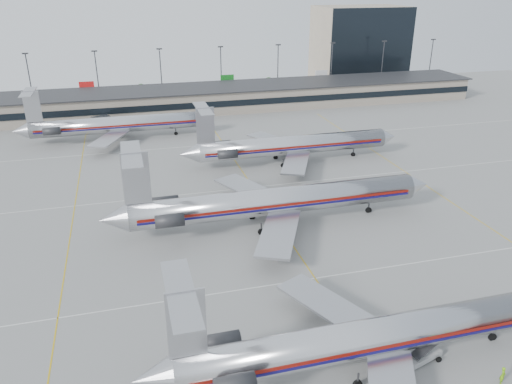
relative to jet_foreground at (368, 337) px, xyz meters
name	(u,v)px	position (x,y,z in m)	size (l,w,h in m)	color
ground	(350,329)	(0.88, 5.35, -3.38)	(260.00, 260.00, 0.00)	gray
apron_markings	(315,278)	(0.88, 15.35, -3.37)	(160.00, 0.15, 0.02)	silver
terminal	(200,99)	(0.88, 103.32, -0.23)	(162.00, 17.00, 6.25)	gray
light_mast_row	(191,70)	(0.88, 117.35, 5.20)	(163.60, 0.40, 15.28)	#38383D
distant_building	(359,44)	(62.88, 133.35, 9.12)	(30.00, 20.00, 25.00)	tan
jet_foreground	(368,337)	(0.00, 0.00, 0.00)	(44.56, 26.24, 11.66)	silver
jet_second_row	(271,201)	(-0.27, 30.76, 0.45)	(50.45, 29.71, 13.21)	silver
jet_third_row	(289,145)	(11.16, 56.13, 0.19)	(45.02, 27.69, 12.31)	silver
jet_back_row	(114,125)	(-22.34, 80.85, 0.13)	(44.31, 27.26, 12.12)	silver
belt_loader	(423,355)	(5.69, -0.77, -2.69)	(5.03, 2.58, 2.57)	#A0A0A0
ramp_worker_near	(503,375)	(11.05, -5.27, -2.49)	(0.65, 0.43, 1.79)	#79C512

